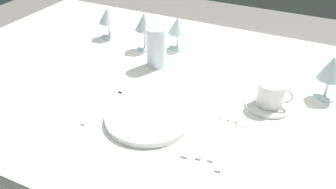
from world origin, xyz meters
TOP-DOWN VIEW (x-y plane):
  - dining_table at (0.00, 0.00)m, footprint 1.80×1.11m
  - dinner_plate at (0.01, -0.21)m, footprint 0.24×0.24m
  - fork_outer at (-0.15, -0.19)m, footprint 0.02×0.22m
  - dinner_knife at (0.15, -0.20)m, footprint 0.02×0.22m
  - spoon_soup at (0.19, -0.16)m, footprint 0.03×0.22m
  - spoon_dessert at (0.22, -0.16)m, footprint 0.03×0.21m
  - spoon_tea at (0.25, -0.18)m, footprint 0.03×0.23m
  - saucer_left at (0.29, 0.01)m, footprint 0.14×0.14m
  - coffee_cup_left at (0.29, 0.01)m, footprint 0.11×0.08m
  - wine_glass_centre at (-0.42, 0.23)m, footprint 0.08×0.08m
  - wine_glass_left at (-0.13, 0.26)m, footprint 0.07×0.07m
  - wine_glass_right at (0.43, 0.14)m, footprint 0.08×0.08m
  - wine_glass_far at (-0.23, 0.20)m, footprint 0.07×0.07m
  - drink_tumbler at (-0.13, 0.10)m, footprint 0.07×0.07m

SIDE VIEW (x-z plane):
  - dining_table at x=0.00m, z-range 0.29..1.03m
  - spoon_soup at x=0.19m, z-range 0.74..0.75m
  - spoon_dessert at x=0.22m, z-range 0.74..0.75m
  - fork_outer at x=-0.15m, z-range 0.74..0.74m
  - spoon_tea at x=0.25m, z-range 0.74..0.75m
  - dinner_knife at x=0.15m, z-range 0.74..0.74m
  - saucer_left at x=0.29m, z-range 0.74..0.75m
  - dinner_plate at x=0.01m, z-range 0.74..0.76m
  - coffee_cup_left at x=0.29m, z-range 0.75..0.82m
  - drink_tumbler at x=-0.13m, z-range 0.73..0.87m
  - wine_glass_left at x=-0.13m, z-range 0.76..0.89m
  - wine_glass_centre at x=-0.42m, z-range 0.77..0.89m
  - wine_glass_right at x=0.43m, z-range 0.77..0.91m
  - wine_glass_far at x=-0.23m, z-range 0.77..0.92m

